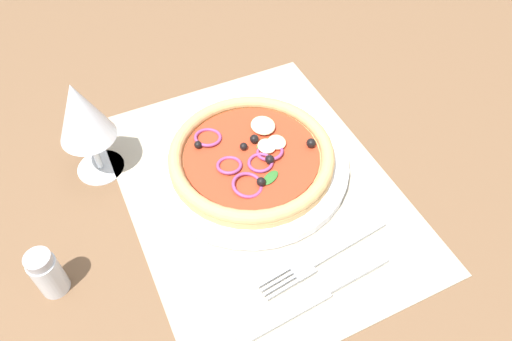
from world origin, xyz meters
The scene contains 8 objects.
ground_plane centered at (0.00, 0.00, -1.20)cm, with size 190.00×140.00×2.40cm, color brown.
placemat centered at (0.00, 0.00, 0.20)cm, with size 44.33×33.76×0.40cm, color #A39984.
plate centered at (3.68, -0.53, 1.08)cm, with size 26.49×26.49×1.36cm, color white.
pizza centered at (3.69, -0.56, 2.84)cm, with size 22.32×22.32×2.60cm.
fork centered at (-12.94, -1.64, 0.62)cm, with size 3.65×18.05×0.44cm.
knife centered at (-16.70, 1.25, 0.65)cm, with size 3.09×20.07×0.62cm.
wine_glass centered at (12.79, 18.29, 10.22)cm, with size 7.20×7.20×14.90cm.
pepper_shaker centered at (-2.84, 27.25, 3.25)cm, with size 3.20×3.20×6.70cm.
Camera 1 is at (-35.53, 17.25, 51.07)cm, focal length 33.81 mm.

